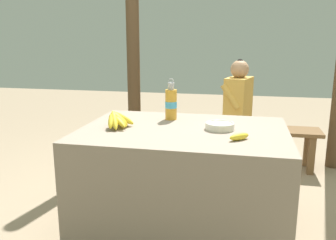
# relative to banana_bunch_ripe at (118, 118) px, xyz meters

# --- Properties ---
(ground_plane) EXTENTS (12.00, 12.00, 0.00)m
(ground_plane) POSITION_rel_banana_bunch_ripe_xyz_m (0.43, 0.06, -0.76)
(ground_plane) COLOR gray
(market_counter) EXTENTS (1.32, 0.95, 0.70)m
(market_counter) POSITION_rel_banana_bunch_ripe_xyz_m (0.43, 0.06, -0.41)
(market_counter) COLOR gray
(market_counter) RESTS_ON ground_plane
(banana_bunch_ripe) EXTENTS (0.17, 0.27, 0.12)m
(banana_bunch_ripe) POSITION_rel_banana_bunch_ripe_xyz_m (0.00, 0.00, 0.00)
(banana_bunch_ripe) COLOR #4C381E
(banana_bunch_ripe) RESTS_ON market_counter
(serving_bowl) EXTENTS (0.19, 0.19, 0.05)m
(serving_bowl) POSITION_rel_banana_bunch_ripe_xyz_m (0.66, 0.08, -0.04)
(serving_bowl) COLOR silver
(serving_bowl) RESTS_ON market_counter
(water_bottle) EXTENTS (0.08, 0.08, 0.30)m
(water_bottle) POSITION_rel_banana_bunch_ripe_xyz_m (0.29, 0.30, 0.06)
(water_bottle) COLOR gold
(water_bottle) RESTS_ON market_counter
(loose_banana_front) EXTENTS (0.13, 0.13, 0.04)m
(loose_banana_front) POSITION_rel_banana_bunch_ripe_xyz_m (0.78, -0.14, -0.04)
(loose_banana_front) COLOR yellow
(loose_banana_front) RESTS_ON market_counter
(wooden_bench) EXTENTS (1.77, 0.32, 0.40)m
(wooden_bench) POSITION_rel_banana_bunch_ripe_xyz_m (0.67, 1.40, -0.42)
(wooden_bench) COLOR brown
(wooden_bench) RESTS_ON ground_plane
(seated_vendor) EXTENTS (0.46, 0.43, 1.08)m
(seated_vendor) POSITION_rel_banana_bunch_ripe_xyz_m (0.71, 1.38, -0.15)
(seated_vendor) COLOR #473828
(seated_vendor) RESTS_ON ground_plane
(banana_bunch_green) EXTENTS (0.14, 0.24, 0.12)m
(banana_bunch_green) POSITION_rel_banana_bunch_ripe_xyz_m (0.21, 1.40, -0.30)
(banana_bunch_green) COLOR #4C381E
(banana_bunch_green) RESTS_ON wooden_bench
(support_post_near) EXTENTS (0.14, 0.14, 2.72)m
(support_post_near) POSITION_rel_banana_bunch_ripe_xyz_m (-0.38, 1.56, 0.60)
(support_post_near) COLOR #4C3823
(support_post_near) RESTS_ON ground_plane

